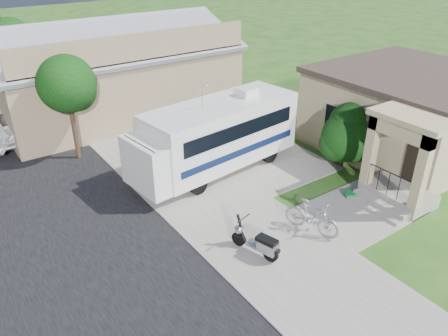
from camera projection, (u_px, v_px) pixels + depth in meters
ground at (278, 226)px, 14.82m from camera, size 120.00×120.00×0.00m
sidewalk_slab at (128, 135)px, 21.52m from camera, size 4.00×80.00×0.06m
driveway_slab at (235, 164)px, 18.82m from camera, size 7.00×6.00×0.05m
walk_slab at (360, 211)px, 15.61m from camera, size 4.00×3.00×0.05m
house at (409, 111)px, 19.54m from camera, size 9.47×7.80×3.54m
warehouse at (112, 75)px, 23.98m from camera, size 12.50×8.40×5.04m
street_tree_a at (69, 86)px, 17.96m from camera, size 2.44×2.40×4.58m
street_tree_b at (13, 41)px, 25.11m from camera, size 2.44×2.40×4.73m
motorhome at (216, 134)px, 17.64m from camera, size 7.58×3.16×3.77m
shrub at (347, 134)px, 18.07m from camera, size 2.32×2.21×2.85m
scooter at (258, 242)px, 13.21m from camera, size 0.80×1.69×1.13m
bicycle at (312, 219)px, 14.20m from camera, size 1.13×2.00×1.16m
pickup_truck at (4, 119)px, 21.24m from camera, size 3.19×6.23×1.68m
garden_hose at (350, 195)px, 16.39m from camera, size 0.45×0.45×0.20m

